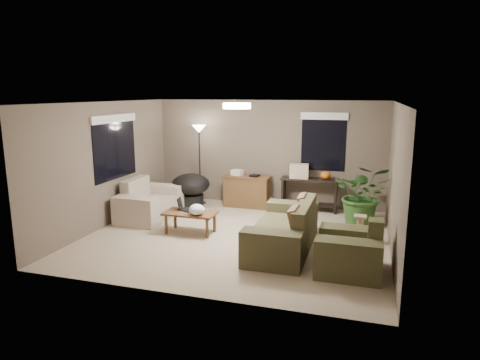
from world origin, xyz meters
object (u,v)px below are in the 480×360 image
(main_sofa, at_px, (285,232))
(desk, at_px, (247,191))
(console_table, at_px, (309,192))
(floor_lamp, at_px, (199,138))
(armchair, at_px, (350,253))
(houseplant, at_px, (363,201))
(cat_scratching_post, at_px, (360,231))
(coffee_table, at_px, (190,215))
(papasan_chair, at_px, (191,188))
(loveseat, at_px, (149,204))

(main_sofa, height_order, desk, main_sofa)
(console_table, bearing_deg, desk, -176.82)
(desk, height_order, floor_lamp, floor_lamp)
(console_table, height_order, floor_lamp, floor_lamp)
(main_sofa, height_order, armchair, same)
(houseplant, bearing_deg, cat_scratching_post, -90.83)
(coffee_table, bearing_deg, houseplant, 26.02)
(coffee_table, height_order, floor_lamp, floor_lamp)
(main_sofa, distance_m, houseplant, 2.24)
(desk, xyz_separation_m, console_table, (1.47, 0.08, 0.06))
(coffee_table, distance_m, desk, 2.26)
(coffee_table, distance_m, houseplant, 3.52)
(console_table, height_order, papasan_chair, papasan_chair)
(armchair, relative_size, console_table, 0.77)
(console_table, relative_size, cat_scratching_post, 2.60)
(papasan_chair, bearing_deg, houseplant, -3.55)
(console_table, height_order, houseplant, houseplant)
(main_sofa, distance_m, loveseat, 3.36)
(armchair, height_order, houseplant, houseplant)
(floor_lamp, bearing_deg, main_sofa, -43.57)
(main_sofa, distance_m, floor_lamp, 3.80)
(desk, relative_size, houseplant, 0.87)
(main_sofa, relative_size, papasan_chair, 2.39)
(main_sofa, distance_m, console_table, 2.59)
(console_table, bearing_deg, loveseat, -154.17)
(houseplant, bearing_deg, armchair, -92.85)
(papasan_chair, bearing_deg, loveseat, -116.06)
(armchair, height_order, desk, armchair)
(coffee_table, relative_size, cat_scratching_post, 2.00)
(main_sofa, xyz_separation_m, cat_scratching_post, (1.23, 0.71, -0.08))
(loveseat, bearing_deg, armchair, -21.29)
(main_sofa, xyz_separation_m, houseplant, (1.25, 1.84, 0.20))
(armchair, relative_size, desk, 0.91)
(console_table, distance_m, papasan_chair, 2.78)
(coffee_table, distance_m, cat_scratching_post, 3.18)
(armchair, bearing_deg, coffee_table, 162.13)
(floor_lamp, xyz_separation_m, houseplant, (3.83, -0.61, -1.11))
(console_table, bearing_deg, houseplant, -31.92)
(armchair, distance_m, coffee_table, 3.19)
(floor_lamp, height_order, cat_scratching_post, floor_lamp)
(papasan_chair, bearing_deg, desk, 18.15)
(floor_lamp, bearing_deg, houseplant, -9.11)
(loveseat, distance_m, floor_lamp, 2.05)
(armchair, xyz_separation_m, floor_lamp, (-3.71, 3.14, 1.30))
(armchair, bearing_deg, loveseat, 158.71)
(houseplant, bearing_deg, console_table, 148.08)
(main_sofa, height_order, floor_lamp, floor_lamp)
(floor_lamp, distance_m, cat_scratching_post, 4.42)
(main_sofa, distance_m, armchair, 1.31)
(desk, height_order, papasan_chair, papasan_chair)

